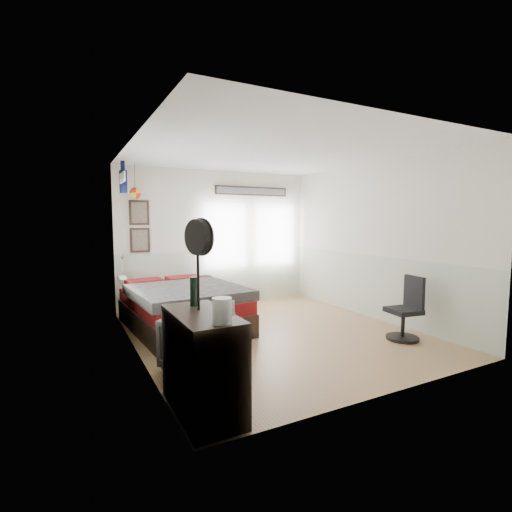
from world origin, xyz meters
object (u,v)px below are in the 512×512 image
object	(u,v)px
dresser	(202,363)
armchair	(198,341)
nightstand	(203,296)
task_chair	(406,314)
bed	(183,307)

from	to	relation	value
dresser	armchair	xyz separation A→B (m)	(0.29, 0.98, -0.14)
armchair	nightstand	world-z (taller)	armchair
dresser	task_chair	bearing A→B (deg)	9.97
dresser	task_chair	world-z (taller)	task_chair
armchair	task_chair	size ratio (longest dim) A/B	0.75
armchair	nightstand	size ratio (longest dim) A/B	1.51
bed	task_chair	xyz separation A→B (m)	(2.69, -2.03, 0.03)
bed	nightstand	bearing A→B (deg)	52.98
bed	dresser	size ratio (longest dim) A/B	2.27
bed	nightstand	xyz separation A→B (m)	(0.73, 1.15, -0.11)
bed	nightstand	world-z (taller)	bed
dresser	task_chair	distance (m)	3.32
bed	task_chair	bearing A→B (deg)	-41.46
bed	dresser	xyz separation A→B (m)	(-0.58, -2.60, 0.11)
bed	task_chair	world-z (taller)	task_chair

